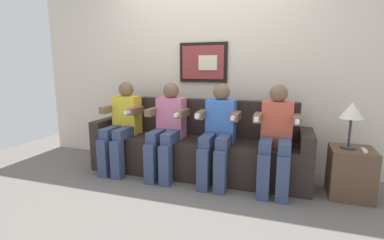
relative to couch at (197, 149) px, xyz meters
The scene contains 10 objects.
ground_plane 0.45m from the couch, 90.00° to the right, with size 6.50×6.50×0.00m, color #66605B.
back_wall_assembly 1.08m from the couch, 90.12° to the left, with size 5.00×0.10×2.60m.
couch is the anchor object (origin of this frame).
person_leftmost 0.98m from the couch, 169.59° to the right, with size 0.46×0.56×1.11m.
person_left_center 0.46m from the couch, 151.12° to the right, with size 0.46×0.56×1.11m.
person_right_center 0.46m from the couch, 28.91° to the right, with size 0.46×0.56×1.11m.
person_rightmost 0.98m from the couch, 10.43° to the right, with size 0.46×0.56×1.11m.
side_table_right 1.65m from the couch, ahead, with size 0.40×0.40×0.50m.
table_lamp 1.70m from the couch, ahead, with size 0.22×0.22×0.46m.
spare_remote_on_table 1.75m from the couch, ahead, with size 0.04×0.13×0.02m, color white.
Camera 1 is at (1.00, -2.82, 1.28)m, focal length 26.34 mm.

